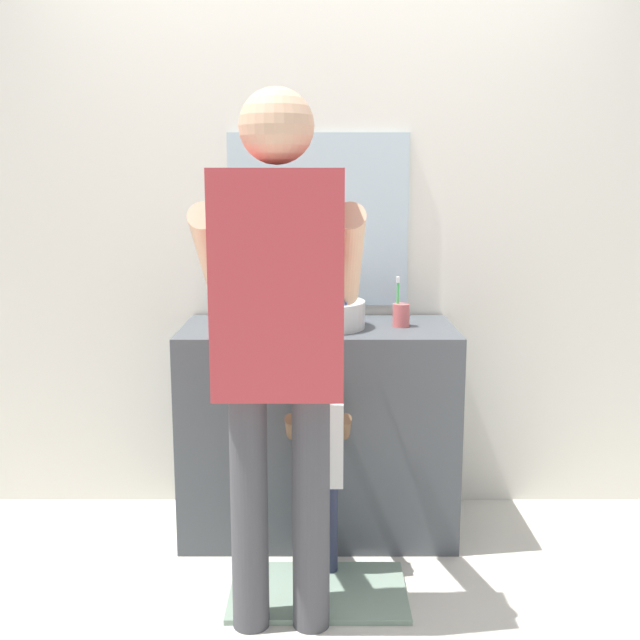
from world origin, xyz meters
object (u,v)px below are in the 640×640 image
object	(u,v)px
toothbrush_cup	(403,314)
soap_bottle	(238,311)
adult_parent	(280,318)
child_toddler	(320,455)

from	to	relation	value
toothbrush_cup	soap_bottle	distance (m)	0.68
soap_bottle	adult_parent	world-z (taller)	adult_parent
child_toddler	adult_parent	bearing A→B (deg)	-111.11
toothbrush_cup	child_toddler	world-z (taller)	toothbrush_cup
soap_bottle	adult_parent	size ratio (longest dim) A/B	0.09
toothbrush_cup	child_toddler	bearing A→B (deg)	-130.57
soap_bottle	child_toddler	distance (m)	0.69
toothbrush_cup	soap_bottle	xyz separation A→B (m)	(-0.68, -0.03, 0.02)
toothbrush_cup	soap_bottle	bearing A→B (deg)	-177.88
toothbrush_cup	adult_parent	size ratio (longest dim) A/B	0.12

